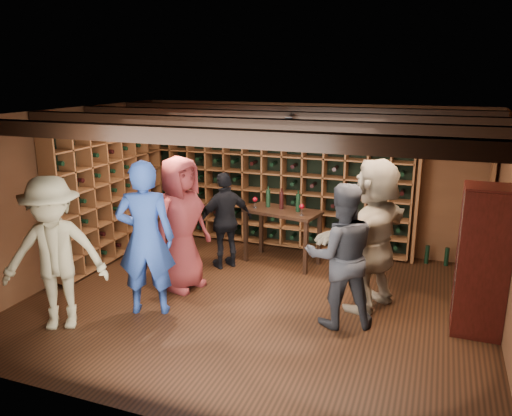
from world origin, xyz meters
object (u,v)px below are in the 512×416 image
(display_cabinet, at_px, (482,264))
(man_blue_shirt, at_px, (146,238))
(guest_red_floral, at_px, (181,224))
(man_grey_suit, at_px, (341,256))
(tasting_table, at_px, (282,216))
(guest_khaki, at_px, (54,254))
(guest_woman_black, at_px, (226,221))
(guest_beige, at_px, (374,235))

(display_cabinet, height_order, man_blue_shirt, man_blue_shirt)
(man_blue_shirt, relative_size, guest_red_floral, 1.04)
(man_grey_suit, xyz_separation_m, tasting_table, (-1.26, 1.70, -0.10))
(guest_khaki, bearing_deg, tasting_table, 29.36)
(guest_woman_black, relative_size, guest_khaki, 0.82)
(guest_beige, relative_size, tasting_table, 1.56)
(display_cabinet, height_order, guest_woman_black, display_cabinet)
(guest_red_floral, height_order, guest_woman_black, guest_red_floral)
(man_blue_shirt, height_order, guest_woman_black, man_blue_shirt)
(man_grey_suit, height_order, guest_beige, guest_beige)
(guest_red_floral, bearing_deg, guest_beige, -67.42)
(guest_red_floral, xyz_separation_m, guest_khaki, (-0.84, -1.54, -0.02))
(man_blue_shirt, xyz_separation_m, guest_khaki, (-0.79, -0.72, -0.06))
(display_cabinet, distance_m, man_blue_shirt, 4.02)
(guest_woman_black, bearing_deg, guest_khaki, 17.79)
(display_cabinet, relative_size, guest_beige, 0.88)
(man_blue_shirt, distance_m, tasting_table, 2.49)
(display_cabinet, distance_m, man_grey_suit, 1.61)
(guest_red_floral, bearing_deg, guest_woman_black, -0.41)
(display_cabinet, distance_m, tasting_table, 3.13)
(man_blue_shirt, xyz_separation_m, man_grey_suit, (2.36, 0.52, -0.11))
(man_blue_shirt, height_order, guest_khaki, man_blue_shirt)
(display_cabinet, bearing_deg, guest_red_floral, -178.88)
(display_cabinet, bearing_deg, man_grey_suit, -166.61)
(display_cabinet, bearing_deg, guest_khaki, -161.10)
(display_cabinet, relative_size, tasting_table, 1.38)
(man_grey_suit, xyz_separation_m, guest_khaki, (-3.15, -1.24, 0.05))
(guest_beige, distance_m, tasting_table, 1.91)
(guest_khaki, xyz_separation_m, guest_beige, (3.44, 1.86, 0.06))
(man_blue_shirt, bearing_deg, tasting_table, -138.26)
(man_grey_suit, bearing_deg, guest_khaki, -0.75)
(guest_red_floral, bearing_deg, tasting_table, -21.12)
(display_cabinet, height_order, guest_red_floral, guest_red_floral)
(display_cabinet, xyz_separation_m, man_blue_shirt, (-3.92, -0.90, 0.14))
(display_cabinet, height_order, tasting_table, display_cabinet)
(display_cabinet, bearing_deg, tasting_table, 154.80)
(guest_beige, bearing_deg, man_grey_suit, -0.96)
(guest_red_floral, xyz_separation_m, tasting_table, (1.04, 1.41, -0.17))
(guest_khaki, relative_size, guest_beige, 0.94)
(man_grey_suit, relative_size, guest_khaki, 0.95)
(guest_woman_black, xyz_separation_m, guest_khaki, (-1.11, -2.48, 0.17))
(display_cabinet, xyz_separation_m, man_grey_suit, (-1.57, -0.37, 0.03))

